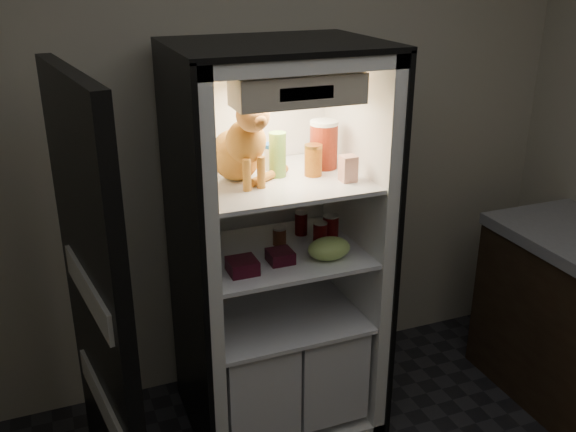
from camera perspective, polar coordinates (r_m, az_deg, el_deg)
name	(u,v)px	position (r m, az deg, el deg)	size (l,w,h in m)	color
room_shell	(471,210)	(1.63, 15.94, 0.47)	(3.60, 3.60, 3.60)	white
refrigerator	(275,273)	(3.08, -1.15, -5.11)	(0.90, 0.72, 1.88)	white
fridge_door	(98,314)	(2.61, -16.53, -8.37)	(0.18, 0.87, 1.85)	black
tabby_cat	(241,147)	(2.75, -4.19, 6.18)	(0.37, 0.41, 0.42)	#C16D18
parmesan_shaker	(278,155)	(2.83, -0.94, 5.48)	(0.08, 0.08, 0.20)	#258939
mayo_tub	(273,156)	(2.94, -1.30, 5.31)	(0.09, 0.09, 0.12)	white
salsa_jar	(313,160)	(2.85, 2.26, 4.99)	(0.08, 0.08, 0.14)	maroon
pepper_jar	(324,144)	(2.95, 3.19, 6.37)	(0.13, 0.13, 0.22)	#A12C15
cream_carton	(348,169)	(2.79, 5.37, 4.22)	(0.07, 0.07, 0.11)	silver
soda_can_a	(301,223)	(3.11, 1.17, -0.66)	(0.06, 0.06, 0.11)	black
soda_can_b	(331,229)	(3.02, 3.81, -1.18)	(0.08, 0.08, 0.14)	black
soda_can_c	(320,235)	(2.97, 2.87, -1.69)	(0.07, 0.07, 0.12)	black
condiment_jar	(279,236)	(3.00, -0.77, -1.76)	(0.06, 0.06, 0.09)	#572B18
grape_bag	(329,248)	(2.87, 3.66, -2.90)	(0.20, 0.14, 0.10)	#91BA57
berry_box_left	(242,266)	(2.75, -4.07, -4.47)	(0.12, 0.12, 0.06)	#440B1D
berry_box_right	(280,256)	(2.84, -0.69, -3.61)	(0.11, 0.11, 0.05)	#440B1D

